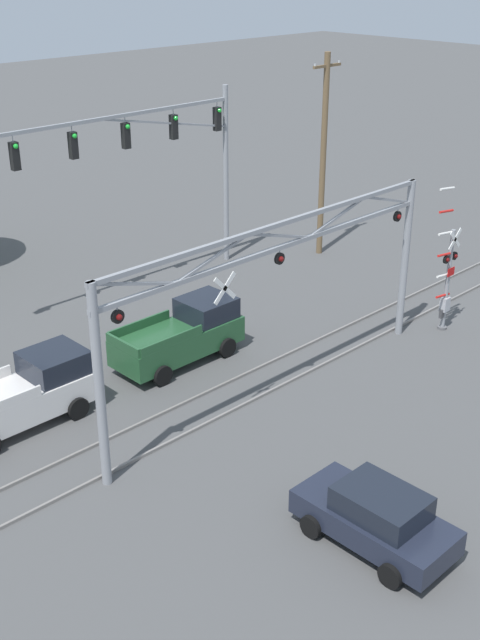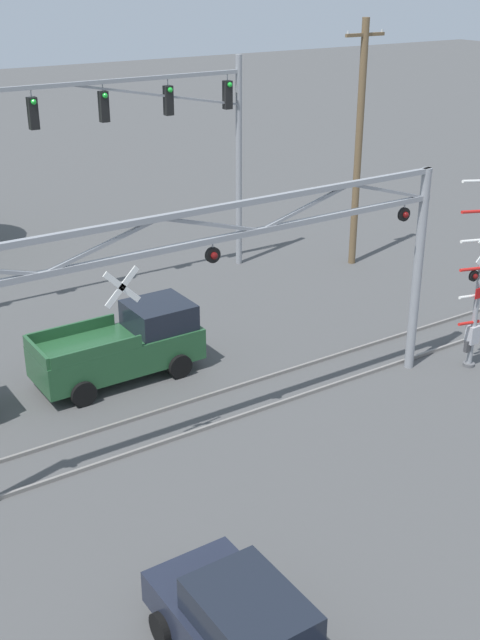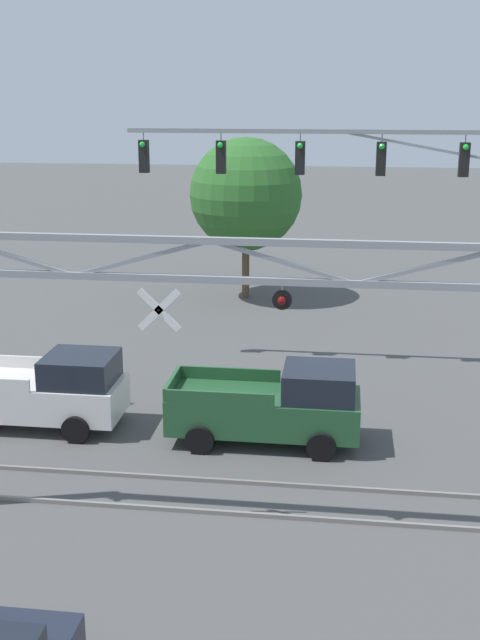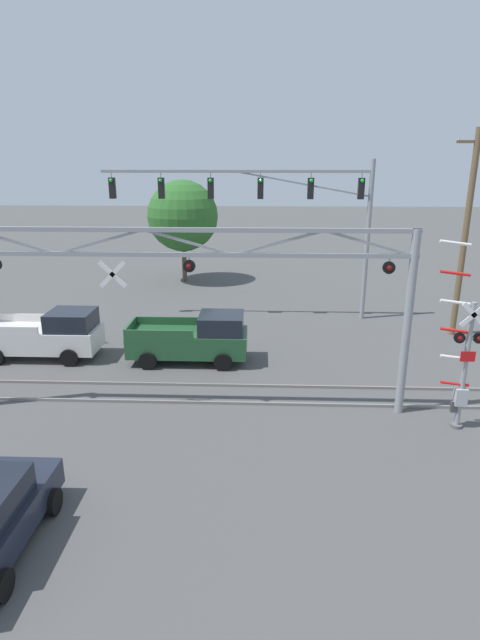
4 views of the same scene
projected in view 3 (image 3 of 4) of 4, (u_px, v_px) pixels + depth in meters
The scene contains 7 objects.
rail_track_near at pixel (280, 516), 16.97m from camera, with size 80.00×0.08×0.10m, color gray.
rail_track_far at pixel (285, 485), 18.34m from camera, with size 80.00×0.08×0.10m, color gray.
crossing_gantry at pixel (281, 337), 15.58m from camera, with size 14.01×0.29×6.06m.
traffic_signal_span at pixel (423, 185), 24.71m from camera, with size 13.59×0.39×8.13m.
pickup_truck_lead at pixel (274, 405), 20.47m from camera, with size 4.87×2.13×2.05m.
pickup_truck_following at pixel (40, 391), 21.46m from camera, with size 4.96×2.13×2.05m.
background_tree_beyond_span at pixel (246, 194), 33.95m from camera, with size 4.78×4.78×6.90m.
Camera 3 is at (1.14, 1.98, 8.73)m, focal length 45.00 mm.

